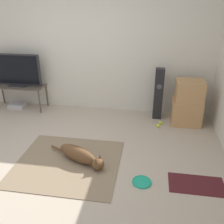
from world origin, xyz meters
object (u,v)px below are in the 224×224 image
frisbee (142,182)px  tv (16,70)px  cardboard_box_upper (190,91)px  tv_stand (19,89)px  cardboard_box_lower (186,112)px  dog (80,155)px  game_console (17,105)px  floor_speaker (158,94)px  tennis_ball_by_boxes (158,126)px  tennis_ball_near_speaker (161,123)px

frisbee → tv: size_ratio=0.24×
cardboard_box_upper → tv_stand: cardboard_box_upper is taller
cardboard_box_lower → tv: size_ratio=0.52×
dog → cardboard_box_lower: 2.29m
cardboard_box_upper → tv: (-3.51, 0.18, 0.18)m
tv_stand → game_console: bearing=179.3°
dog → cardboard_box_lower: cardboard_box_lower is taller
frisbee → cardboard_box_lower: size_ratio=0.47×
cardboard_box_lower → cardboard_box_upper: bearing=-3.8°
floor_speaker → game_console: bearing=179.7°
floor_speaker → tv: (-2.95, 0.02, 0.34)m
cardboard_box_upper → game_console: bearing=177.2°
dog → cardboard_box_upper: bearing=42.9°
dog → tv_stand: (-1.83, 1.74, 0.33)m
tv → tennis_ball_by_boxes: size_ratio=16.05×
tv_stand → floor_speaker: bearing=-0.3°
cardboard_box_lower → tennis_ball_near_speaker: size_ratio=8.28×
tv_stand → tv: tv is taller
tv_stand → tv: size_ratio=1.05×
cardboard_box_lower → cardboard_box_upper: 0.43m
cardboard_box_lower → cardboard_box_upper: (0.01, -0.00, 0.43)m
cardboard_box_lower → game_console: bearing=177.2°
cardboard_box_lower → tv: (-3.50, 0.18, 0.62)m
floor_speaker → tv_stand: floor_speaker is taller
tennis_ball_by_boxes → tennis_ball_near_speaker: same height
cardboard_box_upper → tennis_ball_by_boxes: 0.86m
game_console → tv_stand: bearing=-0.7°
dog → tennis_ball_by_boxes: 1.74m
frisbee → game_console: size_ratio=0.77×
tv → cardboard_box_lower: bearing=-3.0°
frisbee → tennis_ball_near_speaker: 1.75m
tennis_ball_by_boxes → game_console: bearing=171.9°
tv → floor_speaker: bearing=-0.4°
cardboard_box_upper → floor_speaker: bearing=163.7°
frisbee → tennis_ball_by_boxes: size_ratio=3.88×
cardboard_box_lower → tv_stand: bearing=177.1°
tennis_ball_near_speaker → game_console: bearing=174.1°
dog → cardboard_box_upper: size_ratio=1.88×
tv → game_console: bearing=-179.3°
cardboard_box_lower → game_console: 3.62m
cardboard_box_upper → tennis_ball_near_speaker: (-0.48, -0.15, -0.63)m
tv_stand → game_console: (-0.11, 0.00, -0.40)m
tv_stand → tv: bearing=90.0°
tv_stand → game_console: size_ratio=3.34×
floor_speaker → tennis_ball_near_speaker: floor_speaker is taller
tennis_ball_by_boxes → tennis_ball_near_speaker: size_ratio=1.00×
dog → tennis_ball_by_boxes: size_ratio=14.25×
tv → tennis_ball_near_speaker: bearing=-6.2°
cardboard_box_lower → game_console: size_ratio=1.63×
cardboard_box_lower → cardboard_box_upper: cardboard_box_upper is taller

